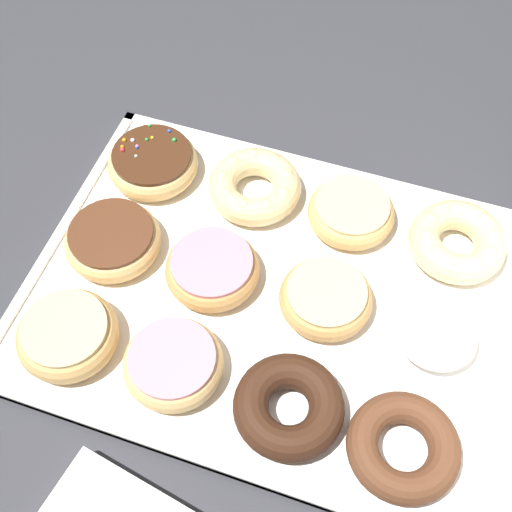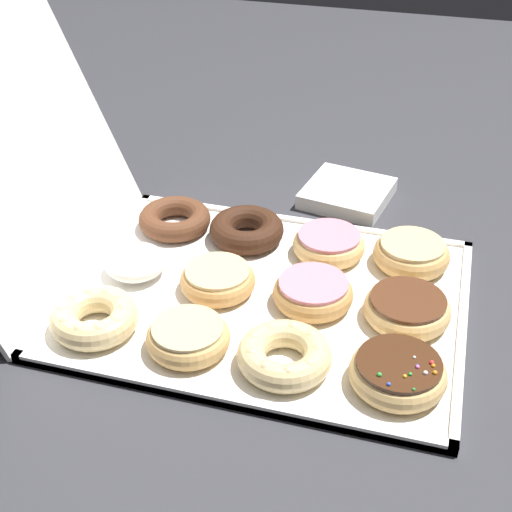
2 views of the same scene
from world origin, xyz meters
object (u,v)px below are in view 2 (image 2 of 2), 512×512
at_px(napkin_stack, 347,193).
at_px(chocolate_cake_ring_donut_8, 247,230).
at_px(chocolate_cake_ring_donut_11, 175,219).
at_px(pink_frosted_donut_5, 329,244).
at_px(pink_frosted_donut_4, 312,294).
at_px(cruller_donut_3, 285,354).
at_px(powdered_filled_donut_10, 137,261).
at_px(glazed_ring_donut_7, 218,279).
at_px(cruller_donut_9, 95,317).
at_px(glazed_ring_donut_6, 188,337).
at_px(donut_box, 266,298).
at_px(glazed_ring_donut_2, 411,254).
at_px(chocolate_frosted_donut_1, 407,309).
at_px(sprinkle_donut_0, 398,373).

bearing_deg(napkin_stack, chocolate_cake_ring_donut_8, 145.27).
bearing_deg(napkin_stack, chocolate_cake_ring_donut_11, 126.13).
distance_m(pink_frosted_donut_5, chocolate_cake_ring_donut_11, 0.25).
xyz_separation_m(pink_frosted_donut_4, pink_frosted_donut_5, (0.13, 0.00, -0.00)).
relative_size(cruller_donut_3, chocolate_cake_ring_donut_11, 1.03).
bearing_deg(powdered_filled_donut_10, chocolate_cake_ring_donut_8, -45.84).
bearing_deg(cruller_donut_3, glazed_ring_donut_7, 45.41).
distance_m(glazed_ring_donut_7, cruller_donut_9, 0.18).
distance_m(glazed_ring_donut_6, powdered_filled_donut_10, 0.19).
height_order(glazed_ring_donut_6, chocolate_cake_ring_donut_11, glazed_ring_donut_6).
distance_m(chocolate_cake_ring_donut_8, powdered_filled_donut_10, 0.18).
relative_size(pink_frosted_donut_5, napkin_stack, 0.79).
bearing_deg(pink_frosted_donut_5, powdered_filled_donut_10, 114.70).
xyz_separation_m(donut_box, pink_frosted_donut_5, (0.13, -0.07, 0.02)).
relative_size(glazed_ring_donut_6, chocolate_cake_ring_donut_8, 0.93).
bearing_deg(chocolate_cake_ring_donut_8, glazed_ring_donut_2, -89.99).
bearing_deg(chocolate_frosted_donut_1, sprinkle_donut_0, -178.88).
bearing_deg(napkin_stack, glazed_ring_donut_6, 164.14).
height_order(glazed_ring_donut_2, napkin_stack, glazed_ring_donut_2).
height_order(chocolate_frosted_donut_1, glazed_ring_donut_6, chocolate_frosted_donut_1).
bearing_deg(chocolate_frosted_donut_1, pink_frosted_donut_5, 46.08).
distance_m(pink_frosted_donut_4, glazed_ring_donut_7, 0.14).
height_order(glazed_ring_donut_7, chocolate_cake_ring_donut_8, chocolate_cake_ring_donut_8).
relative_size(donut_box, cruller_donut_3, 4.65).
height_order(cruller_donut_9, napkin_stack, cruller_donut_9).
bearing_deg(donut_box, glazed_ring_donut_7, 94.80).
bearing_deg(donut_box, cruller_donut_9, 123.49).
relative_size(chocolate_cake_ring_donut_8, napkin_stack, 0.84).
xyz_separation_m(donut_box, glazed_ring_donut_7, (-0.01, 0.07, 0.02)).
xyz_separation_m(donut_box, chocolate_cake_ring_donut_11, (0.13, 0.19, 0.02)).
bearing_deg(chocolate_frosted_donut_1, glazed_ring_donut_6, 116.80).
relative_size(chocolate_frosted_donut_1, powdered_filled_donut_10, 1.30).
distance_m(glazed_ring_donut_2, cruller_donut_3, 0.29).
height_order(chocolate_frosted_donut_1, cruller_donut_3, cruller_donut_3).
relative_size(donut_box, cruller_donut_9, 4.71).
xyz_separation_m(chocolate_frosted_donut_1, glazed_ring_donut_6, (-0.13, 0.26, -0.00)).
relative_size(cruller_donut_9, chocolate_cake_ring_donut_11, 1.01).
relative_size(sprinkle_donut_0, glazed_ring_donut_2, 1.04).
distance_m(glazed_ring_donut_7, chocolate_cake_ring_donut_11, 0.18).
xyz_separation_m(glazed_ring_donut_6, chocolate_cake_ring_donut_11, (0.27, 0.12, -0.00)).
xyz_separation_m(pink_frosted_donut_5, chocolate_cake_ring_donut_8, (0.01, 0.13, -0.00)).
distance_m(chocolate_frosted_donut_1, napkin_stack, 0.35).
xyz_separation_m(chocolate_cake_ring_donut_8, powdered_filled_donut_10, (-0.13, 0.13, 0.00)).
distance_m(sprinkle_donut_0, pink_frosted_donut_5, 0.29).
distance_m(glazed_ring_donut_2, cruller_donut_9, 0.47).
distance_m(pink_frosted_donut_5, cruller_donut_9, 0.37).
distance_m(cruller_donut_3, glazed_ring_donut_6, 0.13).
bearing_deg(glazed_ring_donut_2, pink_frosted_donut_4, 138.18).
bearing_deg(sprinkle_donut_0, chocolate_cake_ring_donut_8, 45.72).
height_order(chocolate_frosted_donut_1, napkin_stack, chocolate_frosted_donut_1).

